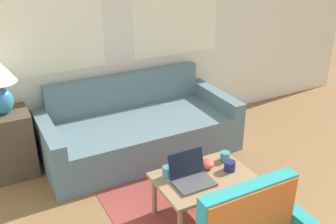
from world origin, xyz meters
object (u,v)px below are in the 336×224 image
coffee_table (204,182)px  cup_white (230,166)px  snack_bowl (206,164)px  couch (138,130)px  cup_navy (167,172)px  cup_yellow (225,156)px  laptop (191,176)px

coffee_table → cup_white: 0.26m
snack_bowl → couch: bearing=95.4°
snack_bowl → cup_navy: bearing=176.9°
cup_yellow → cup_white: bearing=-111.8°
couch → cup_yellow: (0.33, -1.17, 0.20)m
laptop → coffee_table: bearing=2.9°
laptop → cup_yellow: bearing=17.8°
laptop → cup_navy: 0.20m
laptop → cup_white: size_ratio=3.29×
coffee_table → cup_navy: bearing=154.5°
cup_yellow → cup_navy: bearing=180.0°
snack_bowl → coffee_table: bearing=-128.5°
cup_navy → cup_yellow: cup_navy is taller
cup_navy → snack_bowl: bearing=-3.1°
coffee_table → snack_bowl: bearing=51.5°
coffee_table → cup_navy: cup_navy is taller
cup_navy → cup_yellow: 0.58m
couch → cup_white: (0.27, -1.33, 0.20)m
couch → snack_bowl: 1.22m
cup_navy → cup_white: 0.54m
laptop → snack_bowl: 0.25m
coffee_table → cup_yellow: bearing=23.5°
laptop → cup_white: (0.37, -0.01, -0.01)m
coffee_table → cup_white: bearing=-4.6°
coffee_table → laptop: (-0.13, -0.01, 0.10)m
cup_navy → snack_bowl: size_ratio=0.74×
couch → cup_navy: size_ratio=20.10×
cup_white → cup_navy: bearing=163.7°
couch → coffee_table: couch is taller
coffee_table → cup_white: size_ratio=8.36×
coffee_table → snack_bowl: (0.09, 0.11, 0.09)m
snack_bowl → cup_yellow: bearing=5.3°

